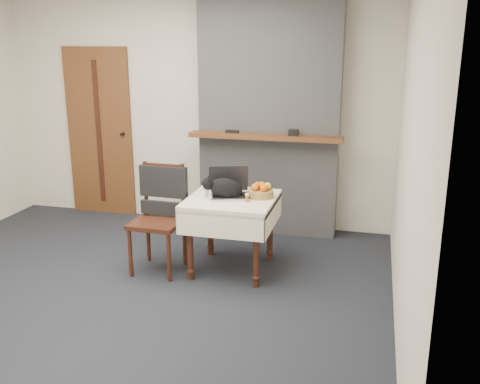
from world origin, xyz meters
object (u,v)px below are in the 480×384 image
object	(u,v)px
door	(100,132)
fruit_basket	(261,191)
side_table	(232,210)
cat	(225,189)
chair	(161,203)
laptop	(229,189)
pill_bottle	(247,197)
cream_jar	(206,193)

from	to	relation	value
door	fruit_basket	bearing A→B (deg)	-28.45
side_table	cat	size ratio (longest dim) A/B	1.74
side_table	fruit_basket	xyz separation A→B (m)	(0.25, 0.09, 0.17)
cat	chair	bearing A→B (deg)	166.92
laptop	fruit_basket	distance (m)	0.29
side_table	pill_bottle	xyz separation A→B (m)	(0.16, -0.08, 0.15)
pill_bottle	chair	bearing A→B (deg)	-179.65
door	laptop	world-z (taller)	door
cat	cream_jar	xyz separation A→B (m)	(-0.18, 0.00, -0.05)
pill_bottle	laptop	bearing A→B (deg)	146.54
door	cat	bearing A→B (deg)	-34.61
cat	fruit_basket	size ratio (longest dim) A/B	1.94
cat	pill_bottle	size ratio (longest dim) A/B	6.06
side_table	chair	distance (m)	0.66
cream_jar	chair	distance (m)	0.43
door	laptop	bearing A→B (deg)	-32.69
cream_jar	pill_bottle	xyz separation A→B (m)	(0.40, -0.05, 0.00)
door	pill_bottle	xyz separation A→B (m)	(2.16, -1.39, -0.26)
door	chair	bearing A→B (deg)	-46.01
cream_jar	door	bearing A→B (deg)	142.72
door	pill_bottle	bearing A→B (deg)	-32.76
fruit_basket	chair	size ratio (longest dim) A/B	0.23
door	fruit_basket	distance (m)	2.57
cat	fruit_basket	world-z (taller)	cat
laptop	cat	xyz separation A→B (m)	(-0.02, -0.08, 0.02)
laptop	cat	size ratio (longest dim) A/B	0.98
side_table	laptop	size ratio (longest dim) A/B	1.77
chair	side_table	bearing A→B (deg)	9.38
side_table	cream_jar	world-z (taller)	cream_jar
door	side_table	size ratio (longest dim) A/B	2.56
pill_bottle	fruit_basket	world-z (taller)	fruit_basket
chair	cream_jar	bearing A→B (deg)	8.80
fruit_basket	chair	world-z (taller)	chair
laptop	cat	bearing A→B (deg)	-121.37
laptop	chair	size ratio (longest dim) A/B	0.45
door	cream_jar	distance (m)	2.23
laptop	pill_bottle	bearing A→B (deg)	-52.92
cat	cream_jar	world-z (taller)	cat
side_table	fruit_basket	size ratio (longest dim) A/B	3.38
cat	pill_bottle	bearing A→B (deg)	-30.74
door	chair	size ratio (longest dim) A/B	2.02
door	side_table	distance (m)	2.42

